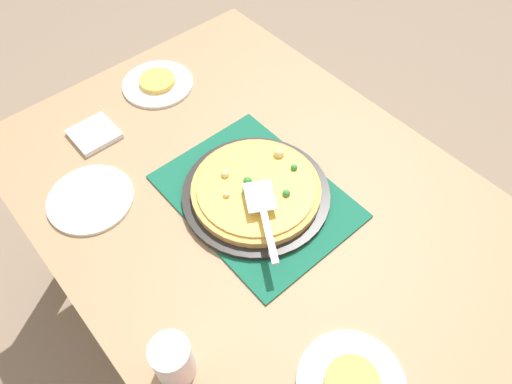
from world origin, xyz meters
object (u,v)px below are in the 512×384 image
(pizza, at_px, (256,189))
(plate_side, at_px, (91,199))
(served_slice_right, at_px, (157,81))
(napkin_stack, at_px, (94,134))
(plate_far_right, at_px, (158,84))
(cup_far, at_px, (173,360))
(served_slice_left, at_px, (352,383))
(pizza_pan, at_px, (256,194))
(pizza_server, at_px, (264,212))

(pizza, distance_m, plate_side, 0.43)
(served_slice_right, distance_m, napkin_stack, 0.27)
(plate_far_right, bearing_deg, cup_far, 148.68)
(served_slice_right, bearing_deg, plate_far_right, 90.00)
(plate_far_right, bearing_deg, napkin_stack, 103.82)
(plate_side, xyz_separation_m, served_slice_right, (0.26, -0.38, 0.01))
(served_slice_left, distance_m, served_slice_right, 1.03)
(pizza_pan, xyz_separation_m, plate_side, (0.27, 0.33, -0.01))
(pizza, bearing_deg, cup_far, 118.80)
(pizza_pan, bearing_deg, plate_side, 50.54)
(pizza_pan, relative_size, pizza_server, 1.73)
(plate_side, height_order, napkin_stack, napkin_stack)
(plate_far_right, distance_m, plate_side, 0.46)
(cup_far, bearing_deg, napkin_stack, -16.10)
(plate_side, distance_m, served_slice_right, 0.46)
(pizza_server, bearing_deg, plate_far_right, -9.35)
(pizza_server, bearing_deg, cup_far, 111.27)
(served_slice_right, bearing_deg, plate_side, 124.24)
(pizza, bearing_deg, pizza_server, 149.45)
(pizza_pan, distance_m, pizza, 0.02)
(pizza, bearing_deg, plate_far_right, -5.52)
(pizza_pan, relative_size, served_slice_right, 3.45)
(pizza, xyz_separation_m, pizza_server, (-0.08, 0.05, 0.04))
(plate_side, relative_size, served_slice_left, 2.00)
(served_slice_right, height_order, cup_far, cup_far)
(cup_far, relative_size, napkin_stack, 1.00)
(pizza_pan, height_order, plate_side, pizza_pan)
(napkin_stack, bearing_deg, pizza_pan, -155.93)
(plate_far_right, bearing_deg, served_slice_left, 167.99)
(plate_side, relative_size, cup_far, 1.83)
(pizza_pan, relative_size, plate_side, 1.73)
(served_slice_left, bearing_deg, pizza_server, -16.06)
(served_slice_right, xyz_separation_m, cup_far, (-0.75, 0.46, 0.04))
(pizza_pan, height_order, served_slice_right, served_slice_right)
(plate_side, distance_m, cup_far, 0.50)
(served_slice_right, relative_size, napkin_stack, 0.92)
(served_slice_left, distance_m, pizza_server, 0.41)
(pizza, xyz_separation_m, napkin_stack, (0.46, 0.21, -0.03))
(pizza, distance_m, cup_far, 0.46)
(napkin_stack, bearing_deg, plate_far_right, -76.18)
(plate_far_right, xyz_separation_m, served_slice_right, (0.00, -0.00, 0.01))
(pizza, xyz_separation_m, plate_side, (0.27, 0.33, -0.03))
(pizza_server, height_order, napkin_stack, pizza_server)
(pizza, relative_size, pizza_server, 1.50)
(pizza, xyz_separation_m, served_slice_right, (0.53, -0.05, -0.02))
(plate_side, relative_size, served_slice_right, 2.00)
(plate_side, height_order, served_slice_left, served_slice_left)
(served_slice_right, relative_size, cup_far, 0.92)
(cup_far, bearing_deg, pizza, -61.20)
(cup_far, bearing_deg, pizza_pan, -61.22)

